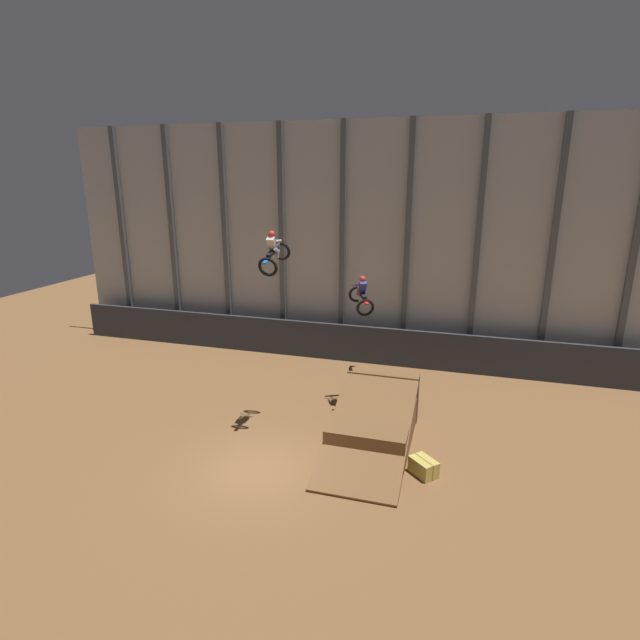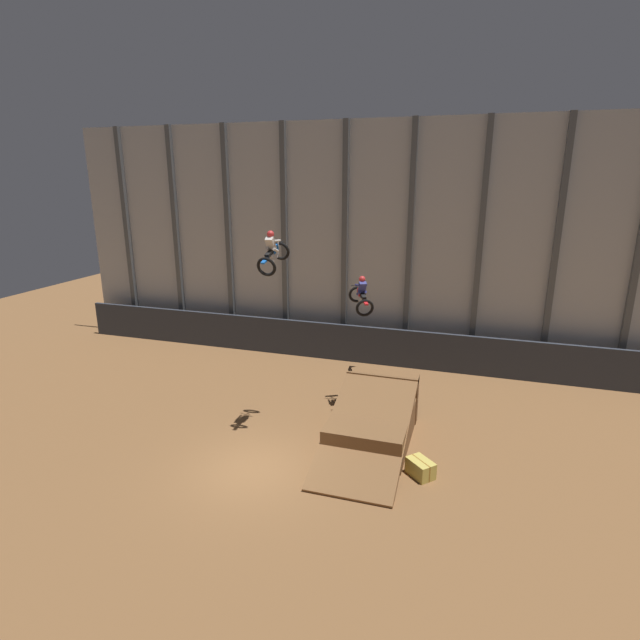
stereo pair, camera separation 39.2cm
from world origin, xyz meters
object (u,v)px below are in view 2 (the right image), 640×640
Objects in this scene: hay_bale_trackside at (421,468)px; dirt_ramp at (373,421)px; rider_bike_left_air at (273,253)px; rider_bike_right_air at (361,296)px.

dirt_ramp is at bearing 135.48° from hay_bale_trackside.
hay_bale_trackside is at bearing -44.52° from dirt_ramp.
dirt_ramp is 3.26× the size of rider_bike_left_air.
rider_bike_right_air is 7.15m from hay_bale_trackside.
dirt_ramp is 5.65× the size of hay_bale_trackside.
rider_bike_left_air is 1.01× the size of rider_bike_right_air.
dirt_ramp is 7.27m from rider_bike_left_air.
dirt_ramp is 2.86m from hay_bale_trackside.
hay_bale_trackside is (2.01, -1.98, -0.42)m from dirt_ramp.
rider_bike_right_air is at bearing 124.97° from hay_bale_trackside.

